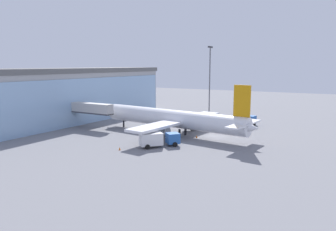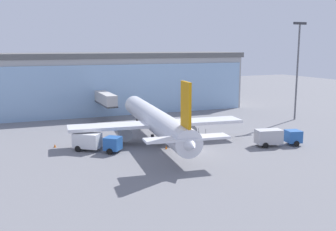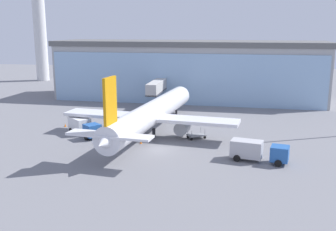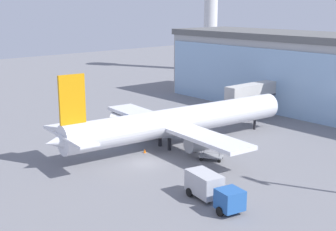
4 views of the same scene
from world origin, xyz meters
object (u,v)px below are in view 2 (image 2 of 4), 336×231
object	(u,v)px
apron_light_mast	(298,63)
baggage_cart	(199,135)
safety_cone_wingtip	(55,146)
safety_cone_nose	(166,147)
airplane	(156,121)
jet_bridge	(104,99)
fuel_truck	(277,137)
catering_truck	(95,142)

from	to	relation	value
apron_light_mast	baggage_cart	xyz separation A→B (m)	(-27.06, -6.66, -11.44)
safety_cone_wingtip	safety_cone_nose	bearing A→B (deg)	-27.64
safety_cone_wingtip	airplane	bearing A→B (deg)	-9.40
airplane	safety_cone_wingtip	distance (m)	16.41
jet_bridge	safety_cone_wingtip	size ratio (longest dim) A/B	25.43
airplane	safety_cone_wingtip	xyz separation A→B (m)	(-15.89, 2.63, -3.13)
apron_light_mast	airplane	bearing A→B (deg)	-171.05
apron_light_mast	safety_cone_wingtip	xyz separation A→B (m)	(-50.34, -2.80, -11.66)
safety_cone_nose	airplane	bearing A→B (deg)	84.13
jet_bridge	fuel_truck	xyz separation A→B (m)	(18.79, -32.54, -3.09)
baggage_cart	safety_cone_wingtip	size ratio (longest dim) A/B	5.86
baggage_cart	safety_cone_wingtip	bearing A→B (deg)	140.65
jet_bridge	catering_truck	distance (m)	25.33
safety_cone_wingtip	fuel_truck	bearing A→B (deg)	-22.89
airplane	baggage_cart	size ratio (longest dim) A/B	11.83
jet_bridge	safety_cone_nose	distance (m)	27.52
jet_bridge	safety_cone_wingtip	world-z (taller)	jet_bridge
airplane	jet_bridge	bearing A→B (deg)	15.40
jet_bridge	airplane	bearing A→B (deg)	-170.90
jet_bridge	baggage_cart	distance (m)	25.40
jet_bridge	safety_cone_nose	bearing A→B (deg)	-173.50
safety_cone_nose	fuel_truck	bearing A→B (deg)	-18.19
jet_bridge	airplane	world-z (taller)	airplane
jet_bridge	catering_truck	xyz separation A→B (m)	(-7.93, -23.86, -3.09)
safety_cone_nose	safety_cone_wingtip	size ratio (longest dim) A/B	1.00
jet_bridge	safety_cone_wingtip	bearing A→B (deg)	147.29
airplane	safety_cone_nose	world-z (taller)	airplane
jet_bridge	catering_truck	bearing A→B (deg)	163.47
catering_truck	fuel_truck	bearing A→B (deg)	23.65
catering_truck	baggage_cart	distance (m)	18.13
jet_bridge	baggage_cart	xyz separation A→B (m)	(10.15, -22.93, -4.06)
airplane	fuel_truck	xyz separation A→B (m)	(16.03, -10.85, -1.94)
baggage_cart	safety_cone_nose	xyz separation A→B (m)	(-7.95, -4.16, -0.23)
fuel_truck	baggage_cart	distance (m)	12.96
jet_bridge	apron_light_mast	bearing A→B (deg)	-111.76
airplane	fuel_truck	distance (m)	19.45
fuel_truck	safety_cone_wingtip	bearing A→B (deg)	170.24
apron_light_mast	fuel_truck	world-z (taller)	apron_light_mast
fuel_truck	safety_cone_nose	world-z (taller)	fuel_truck
fuel_truck	airplane	bearing A→B (deg)	159.05
airplane	catering_truck	world-z (taller)	airplane
baggage_cart	airplane	bearing A→B (deg)	140.60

